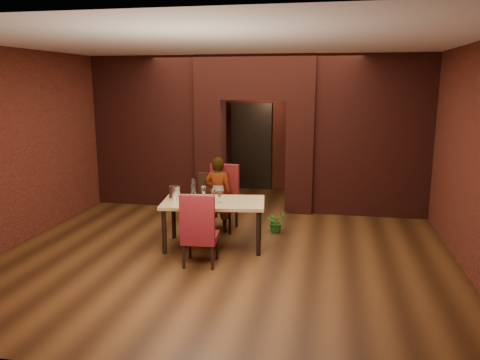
# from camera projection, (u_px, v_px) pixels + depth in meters

# --- Properties ---
(floor) EXTENTS (8.00, 8.00, 0.00)m
(floor) POSITION_uv_depth(u_px,v_px,m) (235.00, 238.00, 8.11)
(floor) COLOR #4C2C13
(floor) RESTS_ON ground
(ceiling) EXTENTS (7.00, 8.00, 0.04)m
(ceiling) POSITION_uv_depth(u_px,v_px,m) (235.00, 47.00, 7.46)
(ceiling) COLOR silver
(ceiling) RESTS_ON ground
(wall_back) EXTENTS (7.00, 0.04, 3.20)m
(wall_back) POSITION_uv_depth(u_px,v_px,m) (268.00, 126.00, 11.63)
(wall_back) COLOR maroon
(wall_back) RESTS_ON ground
(wall_front) EXTENTS (7.00, 0.04, 3.20)m
(wall_front) POSITION_uv_depth(u_px,v_px,m) (139.00, 208.00, 3.95)
(wall_front) COLOR maroon
(wall_front) RESTS_ON ground
(wall_left) EXTENTS (0.04, 8.00, 3.20)m
(wall_left) POSITION_uv_depth(u_px,v_px,m) (46.00, 142.00, 8.45)
(wall_left) COLOR maroon
(wall_left) RESTS_ON ground
(wall_right) EXTENTS (0.04, 8.00, 3.20)m
(wall_right) POSITION_uv_depth(u_px,v_px,m) (460.00, 152.00, 7.13)
(wall_right) COLOR maroon
(wall_right) RESTS_ON ground
(pillar_left) EXTENTS (0.55, 0.55, 2.30)m
(pillar_left) POSITION_uv_depth(u_px,v_px,m) (211.00, 154.00, 9.98)
(pillar_left) COLOR maroon
(pillar_left) RESTS_ON ground
(pillar_right) EXTENTS (0.55, 0.55, 2.30)m
(pillar_right) POSITION_uv_depth(u_px,v_px,m) (300.00, 157.00, 9.62)
(pillar_right) COLOR maroon
(pillar_right) RESTS_ON ground
(lintel) EXTENTS (2.45, 0.55, 0.90)m
(lintel) POSITION_uv_depth(u_px,v_px,m) (255.00, 77.00, 9.48)
(lintel) COLOR maroon
(lintel) RESTS_ON ground
(wing_wall_left) EXTENTS (2.28, 0.35, 3.20)m
(wing_wall_left) POSITION_uv_depth(u_px,v_px,m) (148.00, 132.00, 10.16)
(wing_wall_left) COLOR maroon
(wing_wall_left) RESTS_ON ground
(wing_wall_right) EXTENTS (2.28, 0.35, 3.20)m
(wing_wall_right) POSITION_uv_depth(u_px,v_px,m) (372.00, 136.00, 9.26)
(wing_wall_right) COLOR maroon
(wing_wall_right) RESTS_ON ground
(vent_panel) EXTENTS (0.40, 0.03, 0.50)m
(vent_panel) POSITION_uv_depth(u_px,v_px,m) (208.00, 184.00, 9.82)
(vent_panel) COLOR brown
(vent_panel) RESTS_ON ground
(rear_door) EXTENTS (0.90, 0.08, 2.10)m
(rear_door) POSITION_uv_depth(u_px,v_px,m) (251.00, 147.00, 11.76)
(rear_door) COLOR black
(rear_door) RESTS_ON ground
(rear_door_frame) EXTENTS (1.02, 0.04, 2.22)m
(rear_door_frame) POSITION_uv_depth(u_px,v_px,m) (251.00, 148.00, 11.72)
(rear_door_frame) COLOR black
(rear_door_frame) RESTS_ON ground
(dining_table) EXTENTS (1.75, 1.14, 0.77)m
(dining_table) POSITION_uv_depth(u_px,v_px,m) (214.00, 224.00, 7.62)
(dining_table) COLOR tan
(dining_table) RESTS_ON ground
(chair_far) EXTENTS (0.57, 0.57, 1.18)m
(chair_far) POSITION_uv_depth(u_px,v_px,m) (221.00, 198.00, 8.46)
(chair_far) COLOR maroon
(chair_far) RESTS_ON ground
(chair_near) EXTENTS (0.54, 0.54, 1.09)m
(chair_near) POSITION_uv_depth(u_px,v_px,m) (200.00, 228.00, 6.84)
(chair_near) COLOR maroon
(chair_near) RESTS_ON ground
(person_seated) EXTENTS (0.51, 0.34, 1.36)m
(person_seated) POSITION_uv_depth(u_px,v_px,m) (218.00, 194.00, 8.36)
(person_seated) COLOR white
(person_seated) RESTS_ON ground
(wine_glass_a) EXTENTS (0.09, 0.09, 0.22)m
(wine_glass_a) POSITION_uv_depth(u_px,v_px,m) (204.00, 193.00, 7.62)
(wine_glass_a) COLOR silver
(wine_glass_a) RESTS_ON dining_table
(wine_glass_b) EXTENTS (0.07, 0.07, 0.18)m
(wine_glass_b) POSITION_uv_depth(u_px,v_px,m) (213.00, 195.00, 7.55)
(wine_glass_b) COLOR white
(wine_glass_b) RESTS_ON dining_table
(wine_glass_c) EXTENTS (0.08, 0.08, 0.20)m
(wine_glass_c) POSITION_uv_depth(u_px,v_px,m) (220.00, 197.00, 7.42)
(wine_glass_c) COLOR white
(wine_glass_c) RESTS_ON dining_table
(tasting_sheet) EXTENTS (0.34, 0.29, 0.00)m
(tasting_sheet) POSITION_uv_depth(u_px,v_px,m) (194.00, 204.00, 7.34)
(tasting_sheet) COLOR silver
(tasting_sheet) RESTS_ON dining_table
(wine_bucket) EXTENTS (0.18, 0.18, 0.22)m
(wine_bucket) POSITION_uv_depth(u_px,v_px,m) (175.00, 193.00, 7.65)
(wine_bucket) COLOR silver
(wine_bucket) RESTS_ON dining_table
(water_bottle) EXTENTS (0.08, 0.08, 0.32)m
(water_bottle) POSITION_uv_depth(u_px,v_px,m) (193.00, 188.00, 7.76)
(water_bottle) COLOR white
(water_bottle) RESTS_ON dining_table
(potted_plant) EXTENTS (0.46, 0.46, 0.39)m
(potted_plant) POSITION_uv_depth(u_px,v_px,m) (276.00, 222.00, 8.41)
(potted_plant) COLOR #257221
(potted_plant) RESTS_ON ground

